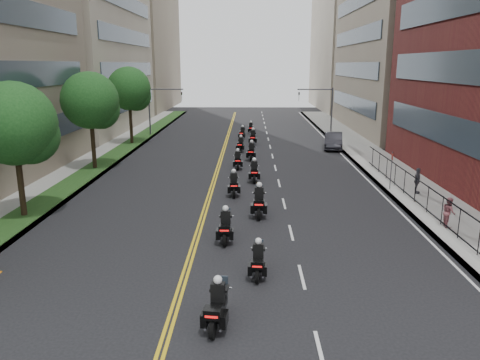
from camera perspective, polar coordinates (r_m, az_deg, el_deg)
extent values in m
plane|color=black|center=(14.63, -3.56, -20.07)|extent=(160.00, 160.00, 0.00)
cube|color=gray|center=(39.49, 17.19, 1.47)|extent=(4.00, 90.00, 0.15)
cube|color=gray|center=(40.16, -17.89, 1.62)|extent=(4.00, 90.00, 0.15)
cube|color=#1A3E16|center=(39.88, -16.81, 1.75)|extent=(2.00, 90.00, 0.04)
cube|color=#333F4C|center=(32.14, 24.81, 4.28)|extent=(0.12, 25.80, 1.80)
cube|color=#333F4C|center=(31.80, 25.56, 11.39)|extent=(0.12, 25.80, 1.80)
cube|color=#333F4C|center=(31.97, 26.34, 18.54)|extent=(0.12, 25.80, 1.80)
cube|color=#7F6D5D|center=(63.82, 21.05, 19.20)|extent=(15.00, 28.00, 30.00)
cube|color=#333F4C|center=(61.62, 13.40, 9.21)|extent=(0.12, 24.08, 1.80)
cube|color=#333F4C|center=(61.45, 13.61, 12.93)|extent=(0.12, 24.08, 1.80)
cube|color=#333F4C|center=(61.53, 13.83, 16.65)|extent=(0.12, 24.08, 1.80)
cube|color=#333F4C|center=(61.88, 14.06, 20.35)|extent=(0.12, 24.08, 1.80)
cube|color=gray|center=(92.49, 14.54, 16.50)|extent=(15.00, 28.00, 26.00)
cube|color=#333F4C|center=(33.08, -25.97, 4.40)|extent=(0.12, 25.80, 1.80)
cube|color=#333F4C|center=(32.76, -26.73, 11.30)|extent=(0.12, 25.80, 1.80)
cube|color=#333F4C|center=(62.12, -13.01, 9.27)|extent=(0.12, 24.08, 1.80)
cube|color=#333F4C|center=(61.94, -13.21, 12.96)|extent=(0.12, 24.08, 1.80)
cube|color=#333F4C|center=(62.03, -13.43, 16.65)|extent=(0.12, 24.08, 1.80)
cube|color=#333F4C|center=(62.37, -13.65, 20.31)|extent=(0.12, 24.08, 1.80)
cube|color=#7F6D5D|center=(93.12, -13.75, 16.53)|extent=(16.00, 28.00, 26.00)
cube|color=black|center=(26.86, 22.78, -1.35)|extent=(0.05, 28.00, 0.05)
cube|color=black|center=(27.20, 22.52, -4.00)|extent=(0.05, 28.00, 0.05)
cylinder|color=#322316|center=(27.65, -25.26, 0.55)|extent=(0.32, 0.32, 4.83)
sphere|color=#174518|center=(27.21, -25.86, 6.22)|extent=(4.40, 4.40, 4.40)
sphere|color=#174518|center=(27.39, -24.22, 4.96)|extent=(3.08, 3.08, 3.08)
cylinder|color=#322316|center=(38.54, -17.51, 4.90)|extent=(0.32, 0.32, 5.11)
sphere|color=#174518|center=(38.22, -17.83, 9.23)|extent=(4.40, 4.40, 4.40)
sphere|color=#174518|center=(38.47, -16.70, 8.24)|extent=(3.08, 3.08, 3.08)
cylinder|color=#322316|center=(49.94, -13.19, 7.27)|extent=(0.32, 0.32, 5.39)
sphere|color=#174518|center=(49.69, -13.39, 10.80)|extent=(4.40, 4.40, 4.40)
sphere|color=#174518|center=(49.98, -12.55, 9.97)|extent=(3.08, 3.08, 3.08)
cylinder|color=#3F3F44|center=(55.16, 11.11, 8.09)|extent=(0.18, 0.18, 5.60)
cylinder|color=#3F3F44|center=(54.66, 9.13, 10.85)|extent=(4.00, 0.14, 0.14)
imported|color=black|center=(54.49, 7.20, 10.07)|extent=(0.16, 0.20, 1.00)
cylinder|color=#3F3F44|center=(55.58, -10.98, 8.14)|extent=(0.18, 0.18, 5.60)
cylinder|color=#3F3F44|center=(55.00, -9.03, 10.88)|extent=(4.00, 0.14, 0.14)
imported|color=black|center=(54.76, -7.11, 10.09)|extent=(0.16, 0.20, 1.00)
cylinder|color=black|center=(15.01, -3.32, -17.58)|extent=(0.22, 0.69, 0.68)
cylinder|color=black|center=(16.36, -2.16, -14.70)|extent=(0.22, 0.69, 0.68)
cube|color=black|center=(15.54, -2.72, -15.19)|extent=(0.58, 1.39, 0.40)
cube|color=silver|center=(15.70, -2.68, -15.83)|extent=(0.45, 0.59, 0.30)
cube|color=black|center=(14.74, -3.35, -15.86)|extent=(0.57, 0.48, 0.32)
cube|color=red|center=(14.58, -3.52, -16.33)|extent=(0.40, 0.08, 0.07)
cube|color=black|center=(15.35, -2.71, -13.47)|extent=(0.47, 0.33, 0.62)
sphere|color=silver|center=(15.17, -2.72, -12.05)|extent=(0.29, 0.29, 0.29)
cylinder|color=black|center=(18.27, 2.11, -11.57)|extent=(0.17, 0.63, 0.63)
cylinder|color=black|center=(19.61, 2.31, -9.72)|extent=(0.17, 0.63, 0.63)
cube|color=black|center=(18.83, 2.22, -9.90)|extent=(0.46, 1.26, 0.37)
cube|color=silver|center=(18.96, 2.22, -10.43)|extent=(0.38, 0.53, 0.28)
cube|color=black|center=(18.07, 2.12, -10.20)|extent=(0.50, 0.42, 0.29)
cube|color=red|center=(17.90, 2.09, -10.51)|extent=(0.37, 0.05, 0.06)
cube|color=black|center=(18.69, 2.24, -8.55)|extent=(0.42, 0.28, 0.57)
sphere|color=silver|center=(18.56, 2.26, -7.44)|extent=(0.27, 0.27, 0.27)
cylinder|color=black|center=(21.67, -1.89, -7.26)|extent=(0.15, 0.69, 0.69)
cylinder|color=black|center=(23.19, -1.65, -5.80)|extent=(0.15, 0.69, 0.69)
cube|color=black|center=(22.33, -1.77, -5.82)|extent=(0.44, 1.38, 0.41)
cube|color=silver|center=(22.46, -1.76, -6.34)|extent=(0.39, 0.56, 0.31)
cube|color=black|center=(21.48, -1.90, -5.94)|extent=(0.53, 0.43, 0.33)
cube|color=red|center=(21.29, -1.93, -6.19)|extent=(0.41, 0.03, 0.07)
cube|color=black|center=(22.21, -1.77, -4.54)|extent=(0.45, 0.29, 0.63)
sphere|color=silver|center=(22.09, -1.78, -3.47)|extent=(0.30, 0.30, 0.30)
cylinder|color=black|center=(25.21, 2.30, -4.09)|extent=(0.18, 0.76, 0.76)
cylinder|color=black|center=(26.92, 2.35, -2.92)|extent=(0.18, 0.76, 0.76)
cube|color=black|center=(25.97, 2.33, -2.83)|extent=(0.51, 1.52, 0.45)
cube|color=silver|center=(26.10, 2.33, -3.33)|extent=(0.44, 0.63, 0.34)
cube|color=black|center=(25.04, 2.32, -2.83)|extent=(0.60, 0.49, 0.36)
cube|color=red|center=(24.82, 2.31, -3.03)|extent=(0.45, 0.05, 0.08)
cube|color=black|center=(25.87, 2.35, -1.60)|extent=(0.50, 0.33, 0.69)
sphere|color=silver|center=(25.76, 2.36, -0.59)|extent=(0.32, 0.32, 0.32)
cylinder|color=black|center=(29.27, -0.74, -1.59)|extent=(0.18, 0.69, 0.69)
cylinder|color=black|center=(30.83, -0.79, -0.78)|extent=(0.18, 0.69, 0.69)
cube|color=black|center=(29.98, -0.77, -0.65)|extent=(0.49, 1.38, 0.40)
cube|color=silver|center=(30.09, -0.77, -1.06)|extent=(0.41, 0.57, 0.30)
cube|color=black|center=(29.14, -0.74, -0.59)|extent=(0.55, 0.45, 0.32)
cube|color=red|center=(28.94, -0.73, -0.74)|extent=(0.40, 0.05, 0.07)
cube|color=black|center=(29.91, -0.77, 0.31)|extent=(0.46, 0.30, 0.63)
sphere|color=silver|center=(29.82, -0.77, 1.10)|extent=(0.29, 0.29, 0.29)
cylinder|color=black|center=(32.80, 1.76, 0.12)|extent=(0.15, 0.69, 0.69)
cylinder|color=black|center=(34.39, 1.71, 0.77)|extent=(0.15, 0.69, 0.69)
cube|color=black|center=(33.53, 1.74, 0.92)|extent=(0.44, 1.38, 0.41)
cube|color=silver|center=(33.63, 1.73, 0.56)|extent=(0.39, 0.56, 0.31)
cube|color=black|center=(32.68, 1.77, 1.02)|extent=(0.53, 0.43, 0.33)
cube|color=red|center=(32.47, 1.77, 0.90)|extent=(0.41, 0.03, 0.07)
cube|color=black|center=(33.47, 1.74, 1.79)|extent=(0.45, 0.29, 0.63)
sphere|color=silver|center=(33.39, 1.75, 2.52)|extent=(0.30, 0.30, 0.30)
cylinder|color=black|center=(36.94, -0.27, 1.67)|extent=(0.16, 0.67, 0.66)
cylinder|color=black|center=(38.46, -0.30, 2.17)|extent=(0.16, 0.67, 0.66)
cube|color=black|center=(37.65, -0.29, 2.33)|extent=(0.46, 1.33, 0.39)
cube|color=silver|center=(37.74, -0.29, 2.01)|extent=(0.39, 0.55, 0.29)
cube|color=black|center=(36.84, -0.27, 2.44)|extent=(0.52, 0.43, 0.31)
cube|color=red|center=(36.64, -0.26, 2.35)|extent=(0.39, 0.04, 0.07)
cube|color=black|center=(37.60, -0.29, 3.07)|extent=(0.44, 0.29, 0.60)
sphere|color=silver|center=(37.53, -0.29, 3.69)|extent=(0.28, 0.28, 0.28)
cylinder|color=black|center=(40.40, 1.34, 2.77)|extent=(0.20, 0.71, 0.70)
cylinder|color=black|center=(42.02, 1.50, 3.20)|extent=(0.20, 0.71, 0.70)
cube|color=black|center=(41.16, 1.42, 3.38)|extent=(0.54, 1.43, 0.41)
cube|color=silver|center=(41.25, 1.43, 3.07)|extent=(0.43, 0.60, 0.31)
cube|color=black|center=(40.30, 1.34, 3.52)|extent=(0.57, 0.47, 0.33)
cube|color=red|center=(40.09, 1.32, 3.43)|extent=(0.42, 0.06, 0.07)
cube|color=black|center=(41.12, 1.43, 4.11)|extent=(0.48, 0.32, 0.64)
sphere|color=silver|center=(41.06, 1.44, 4.71)|extent=(0.30, 0.30, 0.30)
cylinder|color=black|center=(44.31, -0.01, 3.74)|extent=(0.20, 0.67, 0.66)
cylinder|color=black|center=(45.82, 0.21, 4.08)|extent=(0.20, 0.67, 0.66)
cube|color=black|center=(45.02, 0.10, 4.25)|extent=(0.53, 1.34, 0.39)
cube|color=silver|center=(45.11, 0.11, 3.98)|extent=(0.42, 0.56, 0.29)
cube|color=black|center=(44.23, -0.01, 4.38)|extent=(0.54, 0.45, 0.31)
cube|color=red|center=(44.03, -0.04, 4.31)|extent=(0.39, 0.07, 0.07)
cube|color=black|center=(44.99, 0.11, 4.86)|extent=(0.45, 0.31, 0.60)
sphere|color=silver|center=(44.94, 0.11, 5.38)|extent=(0.28, 0.28, 0.28)
cylinder|color=black|center=(48.23, 1.55, 4.60)|extent=(0.19, 0.73, 0.72)
cylinder|color=black|center=(49.90, 1.64, 4.92)|extent=(0.19, 0.73, 0.72)
cube|color=black|center=(49.01, 1.60, 5.11)|extent=(0.52, 1.45, 0.42)
cube|color=silver|center=(49.10, 1.60, 4.83)|extent=(0.43, 0.60, 0.32)
cube|color=black|center=(48.14, 1.55, 5.25)|extent=(0.57, 0.47, 0.34)
cube|color=red|center=(47.92, 1.54, 5.19)|extent=(0.42, 0.05, 0.07)
cube|color=black|center=(48.99, 1.61, 5.73)|extent=(0.48, 0.32, 0.66)
sphere|color=silver|center=(48.94, 1.61, 6.24)|extent=(0.31, 0.31, 0.31)
cylinder|color=black|center=(51.88, 0.19, 5.23)|extent=(0.21, 0.65, 0.64)
cylinder|color=black|center=(53.35, 0.42, 5.47)|extent=(0.21, 0.65, 0.64)
cube|color=black|center=(52.58, 0.31, 5.63)|extent=(0.55, 1.30, 0.37)
cube|color=silver|center=(52.65, 0.32, 5.41)|extent=(0.42, 0.56, 0.28)
cube|color=black|center=(51.81, 0.19, 5.76)|extent=(0.53, 0.45, 0.30)
cube|color=red|center=(51.62, 0.16, 5.71)|extent=(0.37, 0.08, 0.07)
cube|color=black|center=(52.56, 0.32, 6.14)|extent=(0.44, 0.31, 0.58)
sphere|color=silver|center=(52.51, 0.32, 6.57)|extent=(0.27, 0.27, 0.27)
cylinder|color=black|center=(56.28, 1.34, 5.90)|extent=(0.14, 0.63, 0.62)
cylinder|color=black|center=(57.74, 1.30, 6.11)|extent=(0.14, 0.63, 0.62)
cube|color=black|center=(56.97, 1.32, 6.26)|extent=(0.41, 1.25, 0.37)
cube|color=silver|center=(57.05, 1.32, 6.06)|extent=(0.36, 0.51, 0.28)
cube|color=black|center=(56.22, 1.34, 6.38)|extent=(0.49, 0.40, 0.29)
cube|color=red|center=(56.03, 1.35, 6.34)|extent=(0.37, 0.04, 0.06)
cube|color=black|center=(56.96, 1.33, 6.72)|extent=(0.41, 0.27, 0.57)
sphere|color=silver|center=(56.92, 1.33, 7.11)|extent=(0.27, 0.27, 0.27)
imported|color=black|center=(47.39, 11.30, 4.72)|extent=(2.45, 5.09, 1.61)
imported|color=#8C4C53|center=(25.92, 24.11, -3.59)|extent=(0.62, 0.78, 1.53)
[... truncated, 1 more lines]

